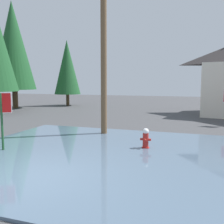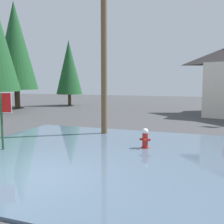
% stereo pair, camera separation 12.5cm
% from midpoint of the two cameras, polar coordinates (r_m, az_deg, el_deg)
% --- Properties ---
extents(ground_plane, '(80.00, 80.00, 0.10)m').
position_cam_midpoint_polar(ground_plane, '(7.23, -17.61, -14.33)').
color(ground_plane, '#424244').
extents(flood_puddle, '(10.94, 8.93, 0.08)m').
position_cam_midpoint_polar(flood_puddle, '(8.81, 0.02, -9.56)').
color(flood_puddle, '#4C6075').
rests_on(flood_puddle, ground).
extents(stop_sign_near, '(0.65, 0.35, 2.13)m').
position_cam_midpoint_polar(stop_sign_near, '(9.91, -22.98, 0.44)').
color(stop_sign_near, '#1E4C28').
rests_on(stop_sign_near, ground).
extents(fire_hydrant, '(0.41, 0.35, 0.81)m').
position_cam_midpoint_polar(fire_hydrant, '(9.62, 7.71, -6.01)').
color(fire_hydrant, '#AD231E').
rests_on(fire_hydrant, ground).
extents(utility_pole, '(1.60, 0.28, 9.79)m').
position_cam_midpoint_polar(utility_pole, '(12.31, -1.51, 18.76)').
color(utility_pole, brown).
rests_on(utility_pole, ground).
extents(pine_tree_tall_left, '(3.96, 3.96, 9.90)m').
position_cam_midpoint_polar(pine_tree_tall_left, '(26.36, -20.52, 13.54)').
color(pine_tree_tall_left, '#4C3823').
rests_on(pine_tree_tall_left, ground).
extents(pine_tree_mid_left, '(2.70, 2.70, 6.76)m').
position_cam_midpoint_polar(pine_tree_mid_left, '(27.52, -9.37, 9.70)').
color(pine_tree_mid_left, '#4C3823').
rests_on(pine_tree_mid_left, ground).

